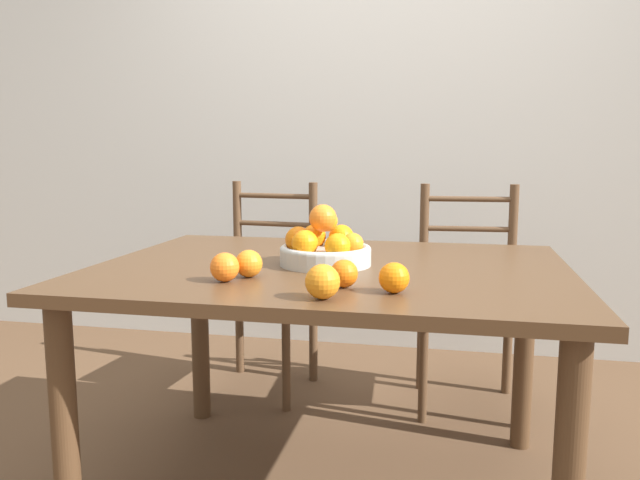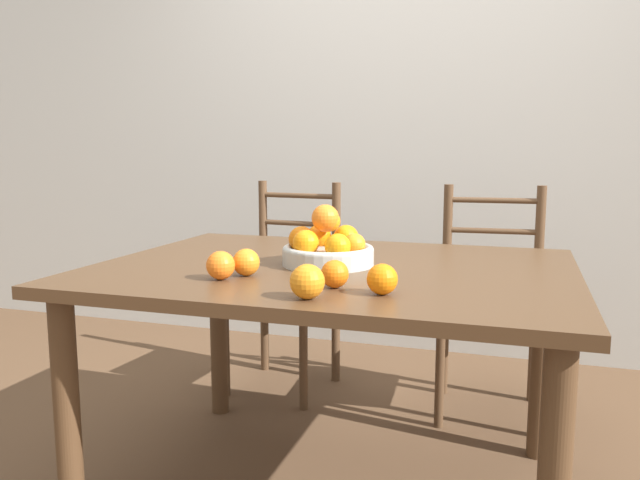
{
  "view_description": "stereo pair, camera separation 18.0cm",
  "coord_description": "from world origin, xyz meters",
  "px_view_note": "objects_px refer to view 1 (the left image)",
  "views": [
    {
      "loc": [
        0.35,
        -1.83,
        1.09
      ],
      "look_at": [
        -0.02,
        -0.08,
        0.83
      ],
      "focal_mm": 35.0,
      "sensor_mm": 36.0,
      "label": 1
    },
    {
      "loc": [
        0.53,
        -1.78,
        1.09
      ],
      "look_at": [
        -0.02,
        -0.08,
        0.83
      ],
      "focal_mm": 35.0,
      "sensor_mm": 36.0,
      "label": 2
    }
  ],
  "objects_px": {
    "orange_loose_1": "(225,267)",
    "orange_loose_2": "(344,274)",
    "orange_loose_3": "(323,282)",
    "fruit_bowl": "(325,246)",
    "orange_loose_0": "(249,264)",
    "chair_left": "(264,287)",
    "chair_right": "(469,297)",
    "orange_loose_4": "(394,278)"
  },
  "relations": [
    {
      "from": "orange_loose_0",
      "to": "chair_right",
      "type": "height_order",
      "value": "chair_right"
    },
    {
      "from": "chair_left",
      "to": "chair_right",
      "type": "relative_size",
      "value": 1.0
    },
    {
      "from": "orange_loose_1",
      "to": "fruit_bowl",
      "type": "bearing_deg",
      "value": 54.47
    },
    {
      "from": "chair_left",
      "to": "chair_right",
      "type": "height_order",
      "value": "same"
    },
    {
      "from": "orange_loose_2",
      "to": "chair_left",
      "type": "xyz_separation_m",
      "value": [
        -0.56,
        1.11,
        -0.31
      ]
    },
    {
      "from": "chair_right",
      "to": "chair_left",
      "type": "bearing_deg",
      "value": 175.98
    },
    {
      "from": "orange_loose_1",
      "to": "orange_loose_0",
      "type": "bearing_deg",
      "value": 57.19
    },
    {
      "from": "orange_loose_1",
      "to": "orange_loose_2",
      "type": "bearing_deg",
      "value": -0.5
    },
    {
      "from": "orange_loose_1",
      "to": "chair_left",
      "type": "bearing_deg",
      "value": 102.13
    },
    {
      "from": "orange_loose_3",
      "to": "orange_loose_1",
      "type": "bearing_deg",
      "value": 155.18
    },
    {
      "from": "orange_loose_0",
      "to": "chair_right",
      "type": "xyz_separation_m",
      "value": [
        0.62,
        1.04,
        -0.31
      ]
    },
    {
      "from": "orange_loose_0",
      "to": "chair_left",
      "type": "distance_m",
      "value": 1.12
    },
    {
      "from": "orange_loose_0",
      "to": "chair_right",
      "type": "distance_m",
      "value": 1.25
    },
    {
      "from": "orange_loose_1",
      "to": "orange_loose_2",
      "type": "height_order",
      "value": "orange_loose_1"
    },
    {
      "from": "orange_loose_2",
      "to": "chair_left",
      "type": "height_order",
      "value": "chair_left"
    },
    {
      "from": "fruit_bowl",
      "to": "orange_loose_2",
      "type": "distance_m",
      "value": 0.32
    },
    {
      "from": "fruit_bowl",
      "to": "orange_loose_0",
      "type": "height_order",
      "value": "fruit_bowl"
    },
    {
      "from": "orange_loose_3",
      "to": "chair_right",
      "type": "bearing_deg",
      "value": 73.31
    },
    {
      "from": "orange_loose_3",
      "to": "chair_left",
      "type": "height_order",
      "value": "chair_left"
    },
    {
      "from": "orange_loose_2",
      "to": "chair_right",
      "type": "distance_m",
      "value": 1.2
    },
    {
      "from": "chair_left",
      "to": "fruit_bowl",
      "type": "bearing_deg",
      "value": -55.49
    },
    {
      "from": "fruit_bowl",
      "to": "orange_loose_1",
      "type": "relative_size",
      "value": 3.55
    },
    {
      "from": "orange_loose_0",
      "to": "orange_loose_3",
      "type": "bearing_deg",
      "value": -39.25
    },
    {
      "from": "orange_loose_4",
      "to": "fruit_bowl",
      "type": "bearing_deg",
      "value": 125.98
    },
    {
      "from": "orange_loose_4",
      "to": "chair_right",
      "type": "bearing_deg",
      "value": 79.39
    },
    {
      "from": "chair_right",
      "to": "orange_loose_1",
      "type": "bearing_deg",
      "value": -125.06
    },
    {
      "from": "orange_loose_1",
      "to": "orange_loose_3",
      "type": "bearing_deg",
      "value": -24.82
    },
    {
      "from": "fruit_bowl",
      "to": "orange_loose_4",
      "type": "height_order",
      "value": "fruit_bowl"
    },
    {
      "from": "fruit_bowl",
      "to": "chair_right",
      "type": "bearing_deg",
      "value": 60.71
    },
    {
      "from": "chair_left",
      "to": "orange_loose_3",
      "type": "bearing_deg",
      "value": -61.19
    },
    {
      "from": "orange_loose_3",
      "to": "orange_loose_4",
      "type": "relative_size",
      "value": 1.1
    },
    {
      "from": "orange_loose_0",
      "to": "chair_left",
      "type": "height_order",
      "value": "chair_left"
    },
    {
      "from": "fruit_bowl",
      "to": "orange_loose_4",
      "type": "distance_m",
      "value": 0.41
    },
    {
      "from": "orange_loose_2",
      "to": "orange_loose_3",
      "type": "height_order",
      "value": "orange_loose_3"
    },
    {
      "from": "orange_loose_4",
      "to": "chair_right",
      "type": "relative_size",
      "value": 0.08
    },
    {
      "from": "orange_loose_3",
      "to": "orange_loose_4",
      "type": "xyz_separation_m",
      "value": [
        0.16,
        0.1,
        -0.0
      ]
    },
    {
      "from": "orange_loose_0",
      "to": "orange_loose_4",
      "type": "distance_m",
      "value": 0.42
    },
    {
      "from": "orange_loose_2",
      "to": "orange_loose_1",
      "type": "bearing_deg",
      "value": 179.5
    },
    {
      "from": "orange_loose_0",
      "to": "orange_loose_2",
      "type": "bearing_deg",
      "value": -14.34
    },
    {
      "from": "orange_loose_0",
      "to": "orange_loose_2",
      "type": "xyz_separation_m",
      "value": [
        0.28,
        -0.07,
        -0.0
      ]
    },
    {
      "from": "orange_loose_1",
      "to": "orange_loose_2",
      "type": "xyz_separation_m",
      "value": [
        0.32,
        -0.0,
        -0.0
      ]
    },
    {
      "from": "orange_loose_1",
      "to": "orange_loose_3",
      "type": "distance_m",
      "value": 0.32
    }
  ]
}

